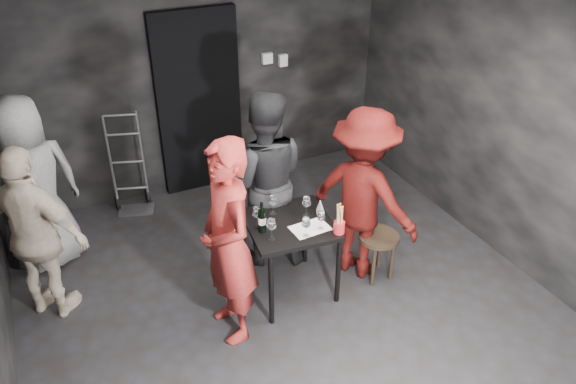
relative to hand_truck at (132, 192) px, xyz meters
name	(u,v)px	position (x,y,z in m)	size (l,w,h in m)	color
floor	(292,309)	(0.90, -2.27, -0.21)	(4.50, 5.00, 0.02)	black
wall_back	(195,76)	(0.90, 0.23, 1.14)	(4.50, 0.04, 2.70)	black
wall_right	(516,125)	(3.15, -2.27, 1.14)	(0.04, 5.00, 2.70)	black
doorway	(199,103)	(0.90, 0.17, 0.84)	(0.95, 0.10, 2.10)	black
wallbox_upper	(267,58)	(1.75, 0.18, 1.24)	(0.12, 0.06, 0.12)	#B7B7B2
wallbox_lower	(283,60)	(1.95, 0.18, 1.19)	(0.10, 0.06, 0.14)	#B7B7B2
hand_truck	(132,192)	(0.00, 0.00, 0.00)	(0.38, 0.33, 1.14)	#B2B2B7
tasting_table	(290,232)	(0.99, -2.02, 0.44)	(0.72, 0.72, 0.75)	black
stool	(378,243)	(1.82, -2.19, 0.17)	(0.38, 0.38, 0.47)	black
server_red	(227,227)	(0.35, -2.26, 0.83)	(0.76, 0.50, 2.08)	#A72824
woman_black	(264,167)	(1.01, -1.44, 0.79)	(0.97, 0.53, 2.01)	black
man_maroon	(364,187)	(1.73, -2.02, 0.71)	(1.19, 0.55, 1.84)	#420B09
bystander_cream	(35,231)	(-0.98, -1.38, 0.64)	(1.00, 0.48, 1.70)	beige
bystander_grey	(30,173)	(-0.94, -0.63, 0.78)	(0.97, 0.53, 1.99)	gray
tasting_mat	(310,228)	(1.11, -2.17, 0.54)	(0.32, 0.21, 0.00)	white
wine_glass_a	(271,228)	(0.76, -2.17, 0.64)	(0.08, 0.08, 0.21)	white
wine_glass_b	(257,216)	(0.72, -1.96, 0.64)	(0.08, 0.08, 0.21)	white
wine_glass_c	(273,204)	(0.92, -1.83, 0.64)	(0.07, 0.07, 0.20)	white
wine_glass_d	(306,226)	(1.03, -2.26, 0.64)	(0.08, 0.08, 0.20)	white
wine_glass_e	(321,220)	(1.19, -2.22, 0.63)	(0.07, 0.07, 0.19)	white
wine_glass_f	(307,206)	(1.17, -1.98, 0.64)	(0.08, 0.08, 0.20)	white
wine_bottle	(262,220)	(0.73, -2.04, 0.65)	(0.07, 0.07, 0.28)	black
breadstick_cup	(340,219)	(1.30, -2.33, 0.67)	(0.09, 0.09, 0.29)	#B22024
reserved_card	(319,209)	(1.28, -2.02, 0.59)	(0.08, 0.13, 0.10)	white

